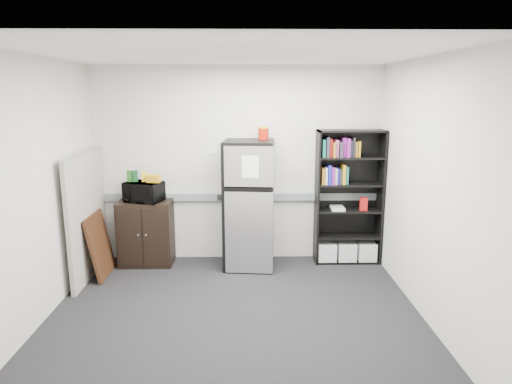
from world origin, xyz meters
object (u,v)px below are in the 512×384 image
at_px(bookshelf, 348,198).
at_px(refrigerator, 249,205).
at_px(cabinet, 146,233).
at_px(microwave, 144,192).
at_px(cubicle_partition, 87,216).

xyz_separation_m(bookshelf, refrigerator, (-1.38, -0.14, -0.05)).
xyz_separation_m(cabinet, microwave, (0.00, -0.02, 0.58)).
relative_size(cubicle_partition, refrigerator, 0.94).
height_order(bookshelf, microwave, bookshelf).
relative_size(bookshelf, cubicle_partition, 1.14).
distance_m(microwave, refrigerator, 1.43).
distance_m(bookshelf, cabinet, 2.83).
relative_size(cubicle_partition, microwave, 3.35).
xyz_separation_m(bookshelf, cubicle_partition, (-3.43, -0.49, -0.10)).
relative_size(bookshelf, refrigerator, 1.07).
height_order(bookshelf, cabinet, bookshelf).
bearing_deg(bookshelf, cubicle_partition, -171.94).
xyz_separation_m(cubicle_partition, microwave, (0.64, 0.40, 0.22)).
relative_size(microwave, refrigerator, 0.28).
xyz_separation_m(bookshelf, microwave, (-2.79, -0.08, 0.12)).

